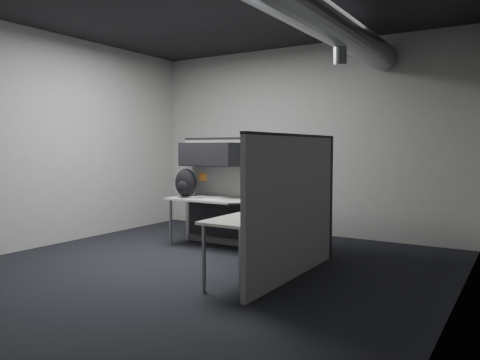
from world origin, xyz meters
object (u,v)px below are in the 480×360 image
Objects in this scene: desk at (244,213)px; keyboard at (244,205)px; backpack at (185,183)px; monitor at (289,184)px; phone at (257,212)px.

keyboard is (0.12, -0.20, 0.14)m from desk.
keyboard reaches higher than desk.
backpack is (-1.31, 0.45, 0.19)m from keyboard.
desk is at bearing 125.29° from keyboard.
monitor is 1.50× the size of keyboard.
monitor is 0.66m from keyboard.
phone is at bearing -93.58° from monitor.
monitor is 2.30× the size of phone.
phone is (0.15, -1.12, -0.23)m from monitor.
phone is at bearing -51.53° from desk.
monitor is (0.53, 0.25, 0.39)m from desk.
desk is 5.39× the size of keyboard.
phone reaches higher than desk.
monitor is at bearing 2.81° from backpack.
monitor reaches higher than keyboard.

